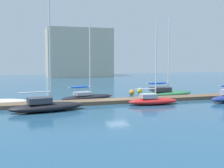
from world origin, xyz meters
TOP-DOWN VIEW (x-y plane):
  - ground_plane at (0.00, 0.00)m, footprint 120.00×120.00m
  - dock_pier at (0.00, 0.00)m, footprint 32.00×2.17m
  - sailboat_1 at (-8.18, -2.94)m, footprint 7.53×3.34m
  - sailboat_2 at (-2.84, 3.39)m, footprint 7.12×3.37m
  - sailboat_3 at (3.35, -2.38)m, footprint 5.80×2.18m
  - sailboat_4 at (7.67, 2.86)m, footprint 8.41×3.23m
  - mooring_buoy_yellow at (5.95, 7.39)m, footprint 0.78×0.78m
  - mooring_buoy_orange at (4.09, 5.89)m, footprint 0.76×0.76m
  - harbor_building_distant at (4.62, 49.84)m, footprint 18.18×11.35m

SIDE VIEW (x-z plane):
  - ground_plane at x=0.00m, z-range 0.00..0.00m
  - dock_pier at x=0.00m, z-range 0.00..0.42m
  - mooring_buoy_orange at x=4.09m, z-range 0.00..0.76m
  - mooring_buoy_yellow at x=5.95m, z-range 0.00..0.78m
  - sailboat_2 at x=-2.84m, z-range -4.32..5.30m
  - sailboat_3 at x=3.35m, z-range -4.02..5.06m
  - sailboat_4 at x=7.67m, z-range -4.70..5.83m
  - sailboat_1 at x=-8.18m, z-range -4.95..6.11m
  - harbor_building_distant at x=4.62m, z-range 0.00..13.62m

